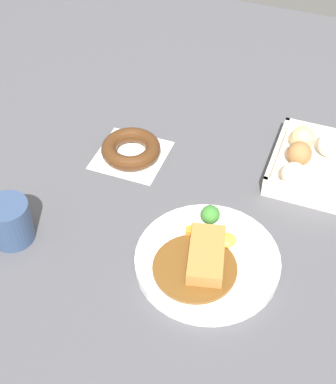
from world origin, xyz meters
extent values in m
plane|color=#4C4C51|center=(0.00, 0.00, 0.00)|extent=(1.60, 1.60, 0.00)
cylinder|color=white|center=(0.11, 0.06, 0.01)|extent=(0.24, 0.24, 0.02)
cylinder|color=brown|center=(0.14, 0.05, 0.02)|extent=(0.14, 0.14, 0.01)
cube|color=#A87538|center=(0.11, 0.06, 0.04)|extent=(0.12, 0.08, 0.02)
cylinder|color=white|center=(0.07, 0.08, 0.02)|extent=(0.07, 0.07, 0.00)
ellipsoid|color=yellow|center=(0.07, 0.08, 0.03)|extent=(0.03, 0.03, 0.02)
cylinder|color=#8CB766|center=(0.04, 0.04, 0.03)|extent=(0.01, 0.01, 0.02)
sphere|color=#387A2D|center=(0.04, 0.04, 0.05)|extent=(0.03, 0.03, 0.03)
cube|color=orange|center=(0.07, 0.02, 0.02)|extent=(0.02, 0.02, 0.01)
cube|color=orange|center=(0.06, 0.02, 0.03)|extent=(0.02, 0.02, 0.02)
cube|color=orange|center=(0.06, 0.02, 0.02)|extent=(0.02, 0.02, 0.01)
cube|color=beige|center=(-0.18, 0.18, 0.01)|extent=(0.19, 0.15, 0.01)
cube|color=beige|center=(-0.27, 0.18, 0.03)|extent=(0.01, 0.15, 0.03)
cube|color=beige|center=(-0.08, 0.18, 0.03)|extent=(0.01, 0.15, 0.03)
cube|color=beige|center=(-0.18, 0.11, 0.03)|extent=(0.19, 0.01, 0.03)
sphere|color=#DBB77A|center=(-0.23, 0.15, 0.04)|extent=(0.05, 0.05, 0.05)
sphere|color=#9E6B3D|center=(-0.18, 0.15, 0.04)|extent=(0.05, 0.05, 0.05)
sphere|color=#EFE5C6|center=(-0.12, 0.15, 0.04)|extent=(0.05, 0.05, 0.05)
sphere|color=silver|center=(-0.23, 0.20, 0.04)|extent=(0.05, 0.05, 0.05)
cube|color=white|center=(-0.10, -0.16, 0.00)|extent=(0.13, 0.13, 0.00)
torus|color=#4C2B14|center=(-0.10, -0.16, 0.02)|extent=(0.12, 0.12, 0.03)
cylinder|color=#33476B|center=(0.17, -0.27, 0.04)|extent=(0.07, 0.07, 0.08)
camera|label=1|loc=(0.67, 0.21, 0.75)|focal=53.48mm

